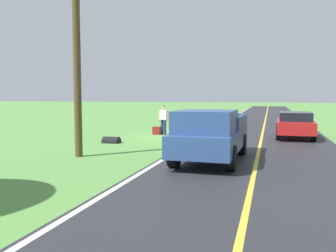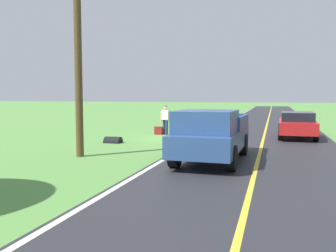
% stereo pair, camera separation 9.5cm
% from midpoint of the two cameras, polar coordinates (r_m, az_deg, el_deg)
% --- Properties ---
extents(ground_plane, '(200.00, 200.00, 0.00)m').
position_cam_midpoint_polar(ground_plane, '(19.81, 1.17, -1.84)').
color(ground_plane, '#568E42').
extents(road_surface, '(6.86, 120.00, 0.00)m').
position_cam_midpoint_polar(road_surface, '(19.19, 14.26, -2.20)').
color(road_surface, '#28282D').
rests_on(road_surface, ground).
extents(lane_edge_line, '(0.16, 117.60, 0.00)m').
position_cam_midpoint_polar(lane_edge_line, '(19.54, 4.69, -1.94)').
color(lane_edge_line, silver).
rests_on(lane_edge_line, ground).
extents(lane_centre_line, '(0.14, 117.60, 0.00)m').
position_cam_midpoint_polar(lane_centre_line, '(19.19, 14.26, -2.20)').
color(lane_centre_line, gold).
rests_on(lane_centre_line, ground).
extents(hitchhiker_walking, '(0.62, 0.52, 1.75)m').
position_cam_midpoint_polar(hitchhiker_walking, '(21.23, -0.81, 1.26)').
color(hitchhiker_walking, navy).
rests_on(hitchhiker_walking, ground).
extents(suitcase_carried, '(0.46, 0.21, 0.47)m').
position_cam_midpoint_polar(suitcase_carried, '(21.34, -1.94, -0.72)').
color(suitcase_carried, maroon).
rests_on(suitcase_carried, ground).
extents(pickup_truck_passing, '(2.20, 5.45, 1.82)m').
position_cam_midpoint_polar(pickup_truck_passing, '(12.72, 6.46, -1.24)').
color(pickup_truck_passing, '#2D4C84').
rests_on(pickup_truck_passing, ground).
extents(sedan_near_oncoming, '(1.98, 4.42, 1.41)m').
position_cam_midpoint_polar(sedan_near_oncoming, '(20.85, 19.17, 0.31)').
color(sedan_near_oncoming, red).
rests_on(sedan_near_oncoming, ground).
extents(utility_pole_roadside, '(0.28, 0.28, 7.60)m').
position_cam_midpoint_polar(utility_pole_roadside, '(14.04, -14.32, 10.80)').
color(utility_pole_roadside, brown).
rests_on(utility_pole_roadside, ground).
extents(drainage_culvert, '(0.80, 0.60, 0.60)m').
position_cam_midpoint_polar(drainage_culvert, '(17.89, -9.03, -2.63)').
color(drainage_culvert, black).
rests_on(drainage_culvert, ground).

